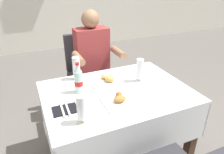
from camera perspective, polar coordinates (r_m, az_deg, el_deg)
ground_plane at (r=2.20m, az=1.38°, el=-19.50°), size 11.00×11.00×0.00m
main_dining_table at (r=1.79m, az=1.30°, el=-8.39°), size 1.18×0.85×0.73m
chair_far_diner_seat at (r=2.46m, az=-6.73°, el=1.56°), size 0.44×0.50×0.97m
seated_diner_far at (r=2.32m, az=-5.00°, el=4.26°), size 0.50×0.46×1.26m
plate_near_camera at (r=1.55m, az=2.09°, el=-6.22°), size 0.25×0.25×0.06m
plate_far_diner at (r=1.82m, az=-1.46°, el=-0.97°), size 0.26×0.26×0.06m
beer_glass_left at (r=1.82m, az=7.60°, el=1.84°), size 0.07×0.07×0.21m
beer_glass_middle at (r=1.87m, az=-9.75°, el=2.41°), size 0.07×0.07×0.21m
beer_glass_right at (r=1.32m, az=-8.34°, el=-8.80°), size 0.07×0.07×0.20m
cola_bottle_primary at (r=1.65m, az=-9.19°, el=-0.75°), size 0.07×0.07×0.25m
napkin_cutlery_set at (r=1.51m, az=-12.76°, el=-8.70°), size 0.17×0.19×0.01m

